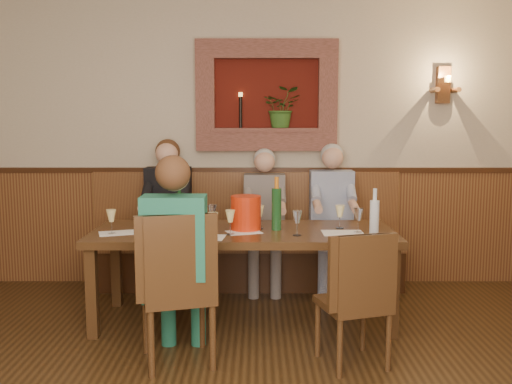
# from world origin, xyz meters

# --- Properties ---
(room_shell) EXTENTS (6.04, 6.04, 2.82)m
(room_shell) POSITION_xyz_m (0.00, 0.00, 1.89)
(room_shell) COLOR #C2B392
(room_shell) RESTS_ON ground
(wainscoting) EXTENTS (6.02, 6.02, 1.15)m
(wainscoting) POSITION_xyz_m (0.00, -0.00, 0.59)
(wainscoting) COLOR #532A17
(wainscoting) RESTS_ON ground
(wall_niche) EXTENTS (1.36, 0.30, 1.06)m
(wall_niche) POSITION_xyz_m (0.24, 2.94, 1.81)
(wall_niche) COLOR #4F120B
(wall_niche) RESTS_ON ground
(wall_sconce) EXTENTS (0.25, 0.20, 0.35)m
(wall_sconce) POSITION_xyz_m (1.90, 2.93, 1.94)
(wall_sconce) COLOR #532A17
(wall_sconce) RESTS_ON ground
(dining_table) EXTENTS (2.40, 0.90, 0.75)m
(dining_table) POSITION_xyz_m (0.00, 1.85, 0.68)
(dining_table) COLOR #362110
(dining_table) RESTS_ON ground
(bench) EXTENTS (3.00, 0.45, 1.11)m
(bench) POSITION_xyz_m (0.00, 2.79, 0.33)
(bench) COLOR #381E0F
(bench) RESTS_ON ground
(chair_near_left) EXTENTS (0.57, 0.57, 1.04)m
(chair_near_left) POSITION_xyz_m (-0.42, 1.05, 0.30)
(chair_near_left) COLOR #362110
(chair_near_left) RESTS_ON ground
(chair_near_right) EXTENTS (0.51, 0.51, 0.92)m
(chair_near_right) POSITION_xyz_m (0.75, 1.02, 0.27)
(chair_near_right) COLOR #362110
(chair_near_right) RESTS_ON ground
(person_bench_left) EXTENTS (0.43, 0.52, 1.44)m
(person_bench_left) POSITION_xyz_m (-0.74, 2.69, 0.60)
(person_bench_left) COLOR black
(person_bench_left) RESTS_ON ground
(person_bench_mid) EXTENTS (0.39, 0.48, 1.35)m
(person_bench_mid) POSITION_xyz_m (0.18, 2.69, 0.55)
(person_bench_mid) COLOR #514B4A
(person_bench_mid) RESTS_ON ground
(person_bench_right) EXTENTS (0.41, 0.50, 1.40)m
(person_bench_right) POSITION_xyz_m (0.82, 2.69, 0.58)
(person_bench_right) COLOR navy
(person_bench_right) RESTS_ON ground
(person_chair_front) EXTENTS (0.41, 0.51, 1.41)m
(person_chair_front) POSITION_xyz_m (-0.43, 1.07, 0.58)
(person_chair_front) COLOR #185653
(person_chair_front) RESTS_ON ground
(spittoon_bucket) EXTENTS (0.32, 0.32, 0.27)m
(spittoon_bucket) POSITION_xyz_m (0.02, 1.86, 0.89)
(spittoon_bucket) COLOR red
(spittoon_bucket) RESTS_ON dining_table
(wine_bottle_green_a) EXTENTS (0.10, 0.10, 0.43)m
(wine_bottle_green_a) POSITION_xyz_m (0.26, 1.86, 0.93)
(wine_bottle_green_a) COLOR #19471E
(wine_bottle_green_a) RESTS_ON dining_table
(wine_bottle_green_b) EXTENTS (0.08, 0.08, 0.36)m
(wine_bottle_green_b) POSITION_xyz_m (-0.54, 2.05, 0.90)
(wine_bottle_green_b) COLOR #19471E
(wine_bottle_green_b) RESTS_ON dining_table
(water_bottle) EXTENTS (0.09, 0.09, 0.37)m
(water_bottle) POSITION_xyz_m (0.98, 1.55, 0.90)
(water_bottle) COLOR silver
(water_bottle) RESTS_ON dining_table
(tasting_sheet_a) EXTENTS (0.32, 0.27, 0.00)m
(tasting_sheet_a) POSITION_xyz_m (-0.98, 1.72, 0.75)
(tasting_sheet_a) COLOR white
(tasting_sheet_a) RESTS_ON dining_table
(tasting_sheet_b) EXTENTS (0.31, 0.26, 0.00)m
(tasting_sheet_b) POSITION_xyz_m (0.00, 1.76, 0.75)
(tasting_sheet_b) COLOR white
(tasting_sheet_b) RESTS_ON dining_table
(tasting_sheet_c) EXTENTS (0.32, 0.23, 0.00)m
(tasting_sheet_c) POSITION_xyz_m (0.78, 1.73, 0.75)
(tasting_sheet_c) COLOR white
(tasting_sheet_c) RESTS_ON dining_table
(tasting_sheet_d) EXTENTS (0.32, 0.25, 0.00)m
(tasting_sheet_d) POSITION_xyz_m (-0.29, 1.57, 0.75)
(tasting_sheet_d) COLOR white
(tasting_sheet_d) RESTS_ON dining_table
(wine_glass_0) EXTENTS (0.08, 0.08, 0.19)m
(wine_glass_0) POSITION_xyz_m (-1.01, 1.69, 0.85)
(wine_glass_0) COLOR #FEEE98
(wine_glass_0) RESTS_ON dining_table
(wine_glass_1) EXTENTS (0.08, 0.08, 0.19)m
(wine_glass_1) POSITION_xyz_m (-0.75, 1.90, 0.85)
(wine_glass_1) COLOR white
(wine_glass_1) RESTS_ON dining_table
(wine_glass_2) EXTENTS (0.08, 0.08, 0.19)m
(wine_glass_2) POSITION_xyz_m (-0.55, 1.70, 0.85)
(wine_glass_2) COLOR #FEEE98
(wine_glass_2) RESTS_ON dining_table
(wine_glass_3) EXTENTS (0.08, 0.08, 0.19)m
(wine_glass_3) POSITION_xyz_m (-0.25, 1.94, 0.85)
(wine_glass_3) COLOR white
(wine_glass_3) RESTS_ON dining_table
(wine_glass_4) EXTENTS (0.08, 0.08, 0.19)m
(wine_glass_4) POSITION_xyz_m (-0.10, 1.68, 0.85)
(wine_glass_4) COLOR #FEEE98
(wine_glass_4) RESTS_ON dining_table
(wine_glass_5) EXTENTS (0.08, 0.08, 0.19)m
(wine_glass_5) POSITION_xyz_m (0.13, 1.91, 0.85)
(wine_glass_5) COLOR #FEEE98
(wine_glass_5) RESTS_ON dining_table
(wine_glass_6) EXTENTS (0.08, 0.08, 0.19)m
(wine_glass_6) POSITION_xyz_m (0.41, 1.64, 0.85)
(wine_glass_6) COLOR white
(wine_glass_6) RESTS_ON dining_table
(wine_glass_7) EXTENTS (0.08, 0.08, 0.19)m
(wine_glass_7) POSITION_xyz_m (0.78, 1.91, 0.85)
(wine_glass_7) COLOR #FEEE98
(wine_glass_7) RESTS_ON dining_table
(wine_glass_8) EXTENTS (0.08, 0.08, 0.19)m
(wine_glass_8) POSITION_xyz_m (0.90, 1.75, 0.85)
(wine_glass_8) COLOR white
(wine_glass_8) RESTS_ON dining_table
(wine_glass_9) EXTENTS (0.08, 0.08, 0.19)m
(wine_glass_9) POSITION_xyz_m (-0.22, 1.56, 0.85)
(wine_glass_9) COLOR #FEEE98
(wine_glass_9) RESTS_ON dining_table
(wine_glass_10) EXTENTS (0.08, 0.08, 0.19)m
(wine_glass_10) POSITION_xyz_m (-0.77, 2.09, 0.85)
(wine_glass_10) COLOR white
(wine_glass_10) RESTS_ON dining_table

